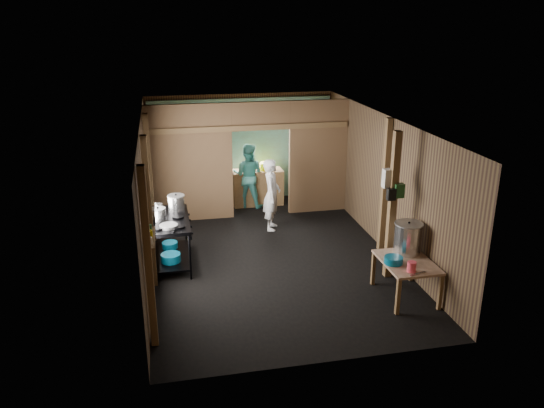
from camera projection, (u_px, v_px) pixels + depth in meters
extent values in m
cube|color=black|center=(270.00, 254.00, 10.39)|extent=(4.50, 7.00, 0.00)
cube|color=#333231|center=(270.00, 120.00, 9.53)|extent=(4.50, 7.00, 0.00)
cube|color=brown|center=(241.00, 147.00, 13.19)|extent=(4.50, 0.00, 2.60)
cube|color=brown|center=(326.00, 275.00, 6.73)|extent=(4.50, 0.00, 2.60)
cube|color=brown|center=(145.00, 198.00, 9.53)|extent=(0.00, 7.00, 2.60)
cube|color=brown|center=(384.00, 183.00, 10.39)|extent=(0.00, 7.00, 2.60)
cube|color=brown|center=(190.00, 164.00, 11.74)|extent=(1.85, 0.10, 2.60)
cube|color=brown|center=(318.00, 157.00, 12.29)|extent=(1.35, 0.10, 2.60)
cube|color=brown|center=(261.00, 115.00, 11.71)|extent=(1.30, 0.10, 0.60)
cube|color=#63B0AB|center=(242.00, 150.00, 13.15)|extent=(4.40, 0.06, 2.50)
cube|color=brown|center=(258.00, 187.00, 13.03)|extent=(1.20, 0.50, 0.85)
cylinder|color=beige|center=(252.00, 123.00, 12.95)|extent=(0.20, 0.03, 0.20)
cube|color=brown|center=(148.00, 260.00, 7.14)|extent=(0.10, 0.12, 2.60)
cube|color=brown|center=(149.00, 213.00, 8.80)|extent=(0.10, 0.12, 2.60)
cube|color=brown|center=(150.00, 179.00, 10.65)|extent=(0.10, 0.12, 2.60)
cube|color=brown|center=(385.00, 186.00, 10.19)|extent=(0.10, 0.12, 2.60)
cube|color=brown|center=(392.00, 207.00, 9.12)|extent=(0.12, 0.12, 2.60)
cube|color=brown|center=(250.00, 128.00, 11.70)|extent=(4.40, 0.12, 0.12)
cylinder|color=gray|center=(146.00, 173.00, 9.79)|extent=(0.03, 0.34, 0.34)
cylinder|color=black|center=(147.00, 172.00, 10.19)|extent=(0.03, 0.30, 0.30)
cube|color=brown|center=(150.00, 238.00, 7.57)|extent=(0.14, 0.80, 0.03)
cylinder|color=beige|center=(150.00, 241.00, 7.32)|extent=(0.07, 0.07, 0.10)
cylinder|color=#C0A900|center=(150.00, 234.00, 7.55)|extent=(0.08, 0.08, 0.10)
cylinder|color=#1C4C20|center=(150.00, 228.00, 7.75)|extent=(0.06, 0.06, 0.10)
cube|color=beige|center=(389.00, 178.00, 9.02)|extent=(0.22, 0.15, 0.32)
cube|color=#1C4C20|center=(399.00, 191.00, 8.97)|extent=(0.16, 0.12, 0.24)
cube|color=black|center=(391.00, 194.00, 8.94)|extent=(0.14, 0.10, 0.20)
cylinder|color=silver|center=(158.00, 207.00, 10.14)|extent=(0.23, 0.23, 0.11)
cylinder|color=#095F7F|center=(171.00, 258.00, 9.67)|extent=(0.35, 0.35, 0.15)
cylinder|color=#095F7F|center=(170.00, 245.00, 10.23)|extent=(0.29, 0.29, 0.12)
cylinder|color=#095F7F|center=(394.00, 260.00, 8.54)|extent=(0.31, 0.31, 0.11)
cylinder|color=#FC4559|center=(412.00, 267.00, 8.25)|extent=(0.17, 0.17, 0.16)
cube|color=silver|center=(418.00, 274.00, 8.20)|extent=(0.30, 0.12, 0.01)
cylinder|color=#C0A900|center=(266.00, 166.00, 12.90)|extent=(0.32, 0.32, 0.18)
cylinder|color=maroon|center=(249.00, 168.00, 12.83)|extent=(0.13, 0.13, 0.16)
imported|color=white|center=(272.00, 195.00, 11.40)|extent=(0.51, 0.64, 1.54)
imported|color=teal|center=(248.00, 176.00, 12.75)|extent=(0.92, 0.83, 1.53)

